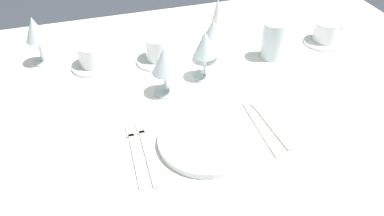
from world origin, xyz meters
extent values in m
cube|color=white|center=(0.00, 0.00, 0.72)|extent=(1.80, 1.10, 0.04)
cube|color=white|center=(0.00, 0.55, 0.61)|extent=(1.80, 0.01, 0.18)
cylinder|color=brown|center=(0.80, 0.45, 0.35)|extent=(0.07, 0.07, 0.70)
cylinder|color=white|center=(-0.01, -0.24, 0.75)|extent=(0.24, 0.24, 0.02)
cube|color=beige|center=(-0.16, -0.24, 0.74)|extent=(0.02, 0.19, 0.00)
cube|color=beige|center=(-0.16, -0.14, 0.74)|extent=(0.02, 0.04, 0.00)
cube|color=beige|center=(-0.19, -0.25, 0.74)|extent=(0.02, 0.18, 0.00)
cube|color=beige|center=(-0.18, -0.14, 0.74)|extent=(0.02, 0.04, 0.00)
cube|color=beige|center=(0.14, -0.24, 0.74)|extent=(0.02, 0.18, 0.00)
cube|color=beige|center=(0.14, -0.14, 0.74)|extent=(0.02, 0.06, 0.00)
cube|color=beige|center=(0.17, -0.23, 0.74)|extent=(0.03, 0.19, 0.00)
ellipsoid|color=beige|center=(0.17, -0.12, 0.74)|extent=(0.03, 0.04, 0.01)
cylinder|color=white|center=(0.54, 0.12, 0.74)|extent=(0.14, 0.14, 0.01)
cylinder|color=white|center=(0.54, 0.12, 0.78)|extent=(0.08, 0.08, 0.07)
torus|color=white|center=(0.58, 0.12, 0.79)|extent=(0.05, 0.01, 0.05)
cylinder|color=white|center=(-0.04, 0.17, 0.74)|extent=(0.14, 0.14, 0.01)
cylinder|color=white|center=(-0.04, 0.17, 0.79)|extent=(0.08, 0.08, 0.07)
torus|color=white|center=(0.00, 0.17, 0.79)|extent=(0.05, 0.01, 0.05)
cylinder|color=white|center=(-0.24, 0.20, 0.74)|extent=(0.14, 0.14, 0.01)
cylinder|color=white|center=(-0.24, 0.20, 0.78)|extent=(0.08, 0.08, 0.07)
torus|color=white|center=(-0.20, 0.20, 0.79)|extent=(0.05, 0.01, 0.05)
cylinder|color=silver|center=(0.13, 0.13, 0.74)|extent=(0.06, 0.06, 0.01)
cylinder|color=silver|center=(0.13, 0.13, 0.77)|extent=(0.01, 0.01, 0.06)
cone|color=silver|center=(0.13, 0.13, 0.84)|extent=(0.08, 0.08, 0.08)
cylinder|color=silver|center=(-0.39, 0.27, 0.74)|extent=(0.06, 0.06, 0.01)
cylinder|color=silver|center=(-0.39, 0.27, 0.78)|extent=(0.01, 0.01, 0.07)
cone|color=silver|center=(-0.39, 0.27, 0.86)|extent=(0.07, 0.07, 0.08)
cylinder|color=silver|center=(-0.05, 0.00, 0.74)|extent=(0.07, 0.07, 0.01)
cylinder|color=silver|center=(-0.05, 0.00, 0.78)|extent=(0.01, 0.01, 0.06)
cone|color=silver|center=(-0.05, 0.00, 0.85)|extent=(0.08, 0.08, 0.08)
cylinder|color=silver|center=(0.08, 0.04, 0.74)|extent=(0.07, 0.07, 0.01)
cylinder|color=silver|center=(0.08, 0.04, 0.78)|extent=(0.01, 0.01, 0.07)
cone|color=silver|center=(0.08, 0.04, 0.85)|extent=(0.07, 0.07, 0.08)
cylinder|color=silver|center=(0.32, 0.09, 0.80)|extent=(0.07, 0.07, 0.12)
cylinder|color=#C68C1E|center=(0.32, 0.09, 0.78)|extent=(0.06, 0.06, 0.06)
cone|color=white|center=(0.20, 0.27, 0.81)|extent=(0.06, 0.06, 0.15)
camera|label=1|loc=(-0.25, -0.90, 1.42)|focal=36.63mm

